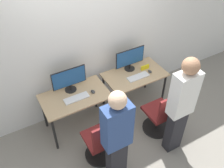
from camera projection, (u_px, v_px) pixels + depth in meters
ground_plane at (116, 125)px, 4.39m from camera, size 20.00×20.00×0.00m
wall_back at (93, 36)px, 3.99m from camera, size 12.00×0.05×2.80m
desk_left at (75, 100)px, 3.98m from camera, size 1.07×0.64×0.72m
monitor_left at (69, 79)px, 3.89m from camera, size 0.56×0.19×0.41m
keyboard_left at (77, 98)px, 3.87m from camera, size 0.40×0.14×0.02m
mouse_left at (93, 92)px, 3.98m from camera, size 0.06×0.09×0.03m
office_chair_left at (101, 143)px, 3.67m from camera, size 0.48×0.48×0.89m
person_left at (117, 137)px, 3.10m from camera, size 0.36×0.21×1.63m
desk_right at (135, 78)px, 4.40m from camera, size 1.07×0.64×0.72m
monitor_right at (130, 59)px, 4.32m from camera, size 0.56×0.19×0.41m
keyboard_right at (138, 77)px, 4.27m from camera, size 0.40×0.14×0.02m
mouse_right at (150, 71)px, 4.38m from camera, size 0.06×0.09×0.03m
office_chair_right at (161, 116)px, 4.08m from camera, size 0.48×0.48×0.89m
person_right at (181, 105)px, 3.45m from camera, size 0.36×0.23×1.73m
placard_right at (145, 67)px, 4.43m from camera, size 0.16×0.03×0.08m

